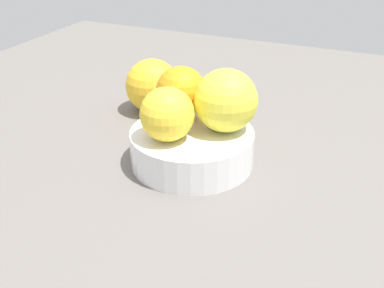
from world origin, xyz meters
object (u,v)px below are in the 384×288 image
object	(u,v)px
orange_in_bowl_2	(181,92)
orange_loose_0	(152,86)
orange_in_bowl_1	(226,101)
orange_in_bowl_0	(167,114)
fruit_bowl	(192,148)

from	to	relation	value
orange_in_bowl_2	orange_loose_0	size ratio (longest dim) A/B	0.80
orange_in_bowl_1	orange_loose_0	size ratio (longest dim) A/B	0.94
orange_in_bowl_0	orange_in_bowl_2	bearing A→B (deg)	-78.58
fruit_bowl	orange_in_bowl_2	world-z (taller)	orange_in_bowl_2
fruit_bowl	orange_loose_0	distance (cm)	16.76
orange_in_bowl_0	orange_loose_0	world-z (taller)	orange_in_bowl_0
fruit_bowl	orange_in_bowl_1	world-z (taller)	orange_in_bowl_1
orange_in_bowl_2	orange_loose_0	xyz separation A→B (cm)	(8.52, -8.12, -3.43)
fruit_bowl	orange_loose_0	world-z (taller)	orange_loose_0
fruit_bowl	orange_loose_0	bearing A→B (deg)	-45.57
orange_in_bowl_1	orange_in_bowl_0	bearing A→B (deg)	43.80
orange_in_bowl_1	orange_in_bowl_2	size ratio (longest dim) A/B	1.17
orange_in_bowl_0	orange_in_bowl_1	distance (cm)	7.20
orange_in_bowl_0	orange_in_bowl_1	size ratio (longest dim) A/B	0.83
fruit_bowl	orange_in_bowl_0	bearing A→B (deg)	57.89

